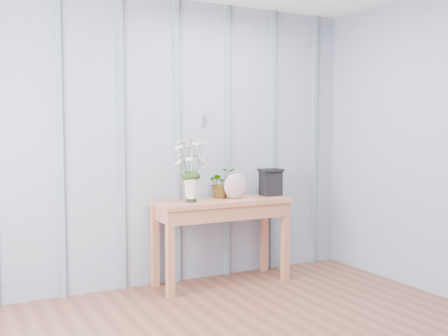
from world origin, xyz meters
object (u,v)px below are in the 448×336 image
felt_disc_vessel (236,186)px  carved_box (271,182)px  sideboard (221,212)px  daisy_vase (191,160)px

felt_disc_vessel → carved_box: size_ratio=0.90×
sideboard → felt_disc_vessel: (0.13, -0.02, 0.23)m
sideboard → daisy_vase: bearing=-173.8°
sideboard → felt_disc_vessel: 0.26m
carved_box → felt_disc_vessel: bearing=-173.2°
felt_disc_vessel → carved_box: carved_box is taller
felt_disc_vessel → carved_box: 0.40m
sideboard → carved_box: 0.58m
daisy_vase → carved_box: daisy_vase is taller
daisy_vase → felt_disc_vessel: (0.44, 0.02, -0.24)m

